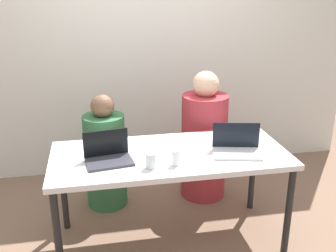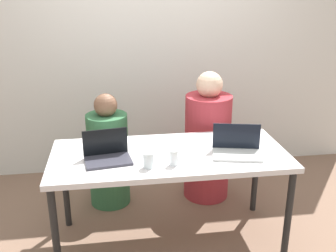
% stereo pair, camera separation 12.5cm
% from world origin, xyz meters
% --- Properties ---
extents(ground_plane, '(12.00, 12.00, 0.00)m').
position_xyz_m(ground_plane, '(0.00, 0.00, 0.00)').
color(ground_plane, brown).
extents(back_wall, '(4.50, 0.10, 2.48)m').
position_xyz_m(back_wall, '(0.00, 1.40, 1.24)').
color(back_wall, silver).
rests_on(back_wall, ground).
extents(desk, '(1.70, 0.76, 0.75)m').
position_xyz_m(desk, '(0.00, 0.00, 0.68)').
color(desk, silver).
rests_on(desk, ground).
extents(person_on_left, '(0.42, 0.42, 1.03)m').
position_xyz_m(person_on_left, '(-0.45, 0.66, 0.46)').
color(person_on_left, '#30633D').
rests_on(person_on_left, ground).
extents(person_on_right, '(0.49, 0.49, 1.19)m').
position_xyz_m(person_on_right, '(0.45, 0.66, 0.53)').
color(person_on_right, '#A12D35').
rests_on(person_on_right, ground).
extents(laptop_front_right, '(0.38, 0.28, 0.21)m').
position_xyz_m(laptop_front_right, '(0.47, -0.09, 0.79)').
color(laptop_front_right, silver).
rests_on(laptop_front_right, desk).
extents(laptop_front_left, '(0.34, 0.26, 0.20)m').
position_xyz_m(laptop_front_left, '(-0.44, -0.06, 0.79)').
color(laptop_front_left, '#34343F').
rests_on(laptop_front_left, desk).
extents(water_glass_center, '(0.06, 0.06, 0.11)m').
position_xyz_m(water_glass_center, '(0.00, -0.20, 0.79)').
color(water_glass_center, white).
rests_on(water_glass_center, desk).
extents(water_glass_left, '(0.07, 0.07, 0.11)m').
position_xyz_m(water_glass_left, '(-0.17, -0.21, 0.79)').
color(water_glass_left, silver).
rests_on(water_glass_left, desk).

